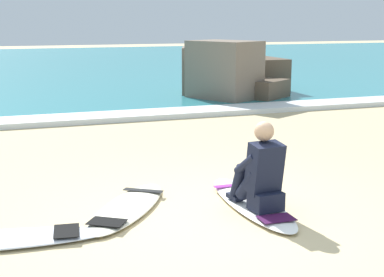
{
  "coord_description": "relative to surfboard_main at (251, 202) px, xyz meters",
  "views": [
    {
      "loc": [
        -2.07,
        -5.08,
        2.07
      ],
      "look_at": [
        0.28,
        1.54,
        0.55
      ],
      "focal_mm": 52.09,
      "sensor_mm": 36.0,
      "label": 1
    }
  ],
  "objects": [
    {
      "name": "ground_plane",
      "position": [
        -0.57,
        -0.34,
        -0.04
      ],
      "size": [
        80.0,
        80.0,
        0.0
      ],
      "primitive_type": "plane",
      "color": "#CCB584"
    },
    {
      "name": "sea",
      "position": [
        -0.57,
        19.67,
        0.01
      ],
      "size": [
        80.0,
        28.0,
        0.1
      ],
      "primitive_type": "cube",
      "color": "teal",
      "rests_on": "ground"
    },
    {
      "name": "breaking_foam",
      "position": [
        -0.57,
        5.97,
        0.02
      ],
      "size": [
        80.0,
        0.9,
        0.11
      ],
      "primitive_type": "cube",
      "color": "white",
      "rests_on": "ground"
    },
    {
      "name": "surfboard_main",
      "position": [
        0.0,
        0.0,
        0.0
      ],
      "size": [
        0.59,
        2.02,
        0.08
      ],
      "color": "white",
      "rests_on": "ground"
    },
    {
      "name": "surfer_seated",
      "position": [
        -0.02,
        -0.26,
        0.4
      ],
      "size": [
        0.41,
        0.73,
        0.95
      ],
      "color": "black",
      "rests_on": "surfboard_main"
    },
    {
      "name": "surfboard_spare_near",
      "position": [
        -1.35,
        0.31,
        0.0
      ],
      "size": [
        1.44,
        1.78,
        0.08
      ],
      "color": "#EFE5C6",
      "rests_on": "ground"
    },
    {
      "name": "rock_outcrop_distant",
      "position": [
        3.27,
        8.1,
        0.55
      ],
      "size": [
        3.01,
        2.92,
        1.53
      ],
      "color": "#756656",
      "rests_on": "ground"
    }
  ]
}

